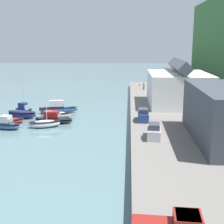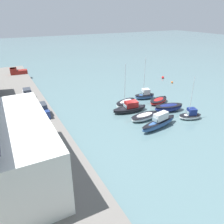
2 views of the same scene
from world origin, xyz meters
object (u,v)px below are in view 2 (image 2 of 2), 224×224
at_px(moored_boat_7, 145,95).
at_px(parked_car_0, 43,111).
at_px(moored_boat_0, 159,122).
at_px(pickup_truck_0, 17,71).
at_px(moored_boat_2, 130,108).
at_px(moored_boat_1, 144,117).
at_px(moored_boat_6, 159,101).
at_px(parked_car_1, 28,95).
at_px(mooring_buoy_0, 163,77).
at_px(mooring_buoy_1, 172,82).
at_px(moored_boat_3, 126,103).
at_px(moored_boat_4, 190,115).
at_px(moored_boat_5, 168,108).

relative_size(moored_boat_7, parked_car_0, 2.25).
height_order(moored_boat_0, pickup_truck_0, pickup_truck_0).
bearing_deg(moored_boat_2, parked_car_0, 84.22).
distance_m(moored_boat_1, moored_boat_6, 9.10).
height_order(moored_boat_6, parked_car_1, parked_car_1).
distance_m(parked_car_0, mooring_buoy_0, 39.98).
height_order(moored_boat_2, pickup_truck_0, pickup_truck_0).
relative_size(moored_boat_2, mooring_buoy_0, 9.93).
bearing_deg(mooring_buoy_1, moored_boat_6, 127.68).
bearing_deg(mooring_buoy_0, parked_car_0, 108.34).
height_order(moored_boat_7, pickup_truck_0, moored_boat_7).
bearing_deg(moored_boat_3, moored_boat_1, 158.30).
bearing_deg(parked_car_1, pickup_truck_0, -87.02).
xyz_separation_m(moored_boat_4, moored_boat_6, (8.96, 0.25, -0.22)).
bearing_deg(moored_boat_3, moored_boat_5, -155.36).
xyz_separation_m(moored_boat_6, pickup_truck_0, (34.78, 24.92, 1.77)).
distance_m(moored_boat_4, moored_boat_6, 8.97).
bearing_deg(moored_boat_1, moored_boat_6, -60.85).
bearing_deg(moored_boat_1, moored_boat_7, -41.47).
distance_m(moored_boat_1, moored_boat_2, 4.26).
relative_size(moored_boat_0, pickup_truck_0, 1.71).
relative_size(moored_boat_2, pickup_truck_0, 1.52).
bearing_deg(mooring_buoy_1, moored_boat_2, 117.54).
relative_size(moored_boat_4, moored_boat_5, 1.29).
xyz_separation_m(moored_boat_3, mooring_buoy_0, (12.75, -20.79, -0.33)).
xyz_separation_m(moored_boat_0, moored_boat_7, (12.50, -5.99, -0.12)).
bearing_deg(moored_boat_5, moored_boat_6, -1.42).
distance_m(moored_boat_6, parked_car_1, 28.11).
relative_size(moored_boat_2, moored_boat_7, 0.77).
bearing_deg(moored_boat_4, moored_boat_0, 108.25).
distance_m(moored_boat_5, moored_boat_6, 4.46).
xyz_separation_m(moored_boat_2, parked_car_1, (12.94, 17.33, 1.64)).
xyz_separation_m(moored_boat_0, moored_boat_1, (3.74, 0.35, -0.39)).
bearing_deg(moored_boat_2, mooring_buoy_1, -57.10).
bearing_deg(moored_boat_1, moored_boat_2, 1.88).
bearing_deg(moored_boat_3, parked_car_1, 41.92).
xyz_separation_m(pickup_truck_0, mooring_buoy_0, (-19.97, -38.51, -1.95)).
bearing_deg(mooring_buoy_0, moored_boat_3, 121.51).
height_order(pickup_truck_0, mooring_buoy_1, pickup_truck_0).
distance_m(moored_boat_0, parked_car_0, 20.53).
distance_m(moored_boat_7, mooring_buoy_0, 18.53).
xyz_separation_m(moored_boat_4, pickup_truck_0, (43.74, 25.16, 1.55)).
bearing_deg(moored_boat_5, parked_car_1, 67.77).
height_order(moored_boat_4, moored_boat_5, moored_boat_4).
distance_m(mooring_buoy_0, mooring_buoy_1, 4.92).
relative_size(moored_boat_5, moored_boat_7, 0.67).
bearing_deg(moored_boat_1, parked_car_0, 60.63).
height_order(moored_boat_0, moored_boat_3, moored_boat_3).
height_order(moored_boat_4, parked_car_1, moored_boat_4).
bearing_deg(moored_boat_6, moored_boat_7, -0.62).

